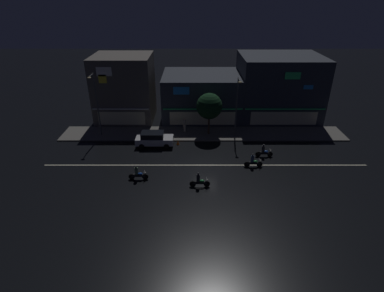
# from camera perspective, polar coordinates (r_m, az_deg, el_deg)

# --- Properties ---
(ground_plane) EXTENTS (140.00, 140.00, 0.00)m
(ground_plane) POSITION_cam_1_polar(r_m,az_deg,el_deg) (31.85, 2.60, -3.59)
(ground_plane) COLOR black
(lane_divider_stripe) EXTENTS (33.52, 0.16, 0.01)m
(lane_divider_stripe) POSITION_cam_1_polar(r_m,az_deg,el_deg) (31.85, 2.60, -3.59)
(lane_divider_stripe) COLOR beige
(lane_divider_stripe) RESTS_ON ground
(sidewalk_far) EXTENTS (35.29, 4.17, 0.14)m
(sidewalk_far) POSITION_cam_1_polar(r_m,az_deg,el_deg) (38.60, 2.16, 2.33)
(sidewalk_far) COLOR #5B5954
(sidewalk_far) RESTS_ON ground
(storefront_left_block) EXTENTS (10.78, 8.83, 6.01)m
(storefront_left_block) POSITION_cam_1_polar(r_m,az_deg,el_deg) (43.52, 1.95, 9.41)
(storefront_left_block) COLOR #2D333D
(storefront_left_block) RESTS_ON ground
(storefront_center_block) EXTENTS (10.84, 8.96, 8.50)m
(storefront_center_block) POSITION_cam_1_polar(r_m,az_deg,el_deg) (44.84, 15.87, 10.59)
(storefront_center_block) COLOR #2D333D
(storefront_center_block) RESTS_ON ground
(storefront_right_block) EXTENTS (7.63, 7.04, 8.71)m
(storefront_right_block) POSITION_cam_1_polar(r_m,az_deg,el_deg) (43.24, -12.39, 10.54)
(storefront_right_block) COLOR #56514C
(storefront_right_block) RESTS_ON ground
(streetlamp_west) EXTENTS (0.44, 1.64, 7.71)m
(streetlamp_west) POSITION_cam_1_polar(r_m,az_deg,el_deg) (37.98, -17.36, 8.10)
(streetlamp_west) COLOR #47494C
(streetlamp_west) RESTS_ON sidewalk_far
(streetlamp_mid) EXTENTS (0.44, 1.64, 7.16)m
(streetlamp_mid) POSITION_cam_1_polar(r_m,az_deg,el_deg) (36.85, 8.48, 8.01)
(streetlamp_mid) COLOR #47494C
(streetlamp_mid) RESTS_ON sidewalk_far
(pedestrian_on_sidewalk) EXTENTS (0.36, 0.36, 1.80)m
(pedestrian_on_sidewalk) POSITION_cam_1_polar(r_m,az_deg,el_deg) (38.59, -1.29, 3.81)
(pedestrian_on_sidewalk) COLOR gray
(pedestrian_on_sidewalk) RESTS_ON sidewalk_far
(street_tree) EXTENTS (3.16, 3.16, 5.22)m
(street_tree) POSITION_cam_1_polar(r_m,az_deg,el_deg) (37.09, 3.33, 7.42)
(street_tree) COLOR #473323
(street_tree) RESTS_ON sidewalk_far
(parked_car_near_kerb) EXTENTS (4.30, 1.98, 1.67)m
(parked_car_near_kerb) POSITION_cam_1_polar(r_m,az_deg,el_deg) (35.66, -7.01, 1.36)
(parked_car_near_kerb) COLOR silver
(parked_car_near_kerb) RESTS_ON ground
(motorcycle_lead) EXTENTS (1.90, 0.60, 1.52)m
(motorcycle_lead) POSITION_cam_1_polar(r_m,az_deg,el_deg) (28.22, 1.44, -6.51)
(motorcycle_lead) COLOR black
(motorcycle_lead) RESTS_ON ground
(motorcycle_following) EXTENTS (1.90, 0.60, 1.52)m
(motorcycle_following) POSITION_cam_1_polar(r_m,az_deg,el_deg) (34.01, 13.34, -1.01)
(motorcycle_following) COLOR black
(motorcycle_following) RESTS_ON ground
(motorcycle_opposite_lane) EXTENTS (1.90, 0.60, 1.52)m
(motorcycle_opposite_lane) POSITION_cam_1_polar(r_m,az_deg,el_deg) (31.84, 11.40, -2.85)
(motorcycle_opposite_lane) COLOR black
(motorcycle_opposite_lane) RESTS_ON ground
(motorcycle_trailing_far) EXTENTS (1.90, 0.60, 1.52)m
(motorcycle_trailing_far) POSITION_cam_1_polar(r_m,az_deg,el_deg) (29.69, -10.04, -5.10)
(motorcycle_trailing_far) COLOR black
(motorcycle_trailing_far) RESTS_ON ground
(traffic_cone) EXTENTS (0.36, 0.36, 0.55)m
(traffic_cone) POSITION_cam_1_polar(r_m,az_deg,el_deg) (35.89, -2.57, 0.66)
(traffic_cone) COLOR orange
(traffic_cone) RESTS_ON ground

